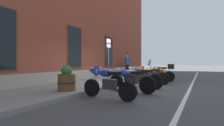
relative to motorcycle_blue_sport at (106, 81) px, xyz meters
name	(u,v)px	position (x,y,z in m)	size (l,w,h in m)	color
ground_plane	(120,86)	(2.93, 0.93, -0.58)	(140.00, 140.00, 0.00)	#424244
sidewalk	(95,82)	(2.93, 2.45, -0.52)	(30.71, 3.05, 0.14)	slate
lane_stripe	(189,91)	(2.93, -2.27, -0.58)	(30.71, 0.12, 0.01)	silver
brick_pub_facade	(40,2)	(2.93, 7.11, 4.79)	(24.71, 6.37, 10.76)	brown
motorcycle_blue_sport	(106,81)	(0.00, 0.00, 0.00)	(0.62, 2.02, 1.08)	black
motorcycle_grey_naked	(131,80)	(1.49, -0.24, -0.10)	(0.66, 2.12, 0.96)	black
motorcycle_black_naked	(141,77)	(2.83, -0.24, -0.10)	(0.86, 2.09, 0.97)	black
motorcycle_orange_sport	(149,74)	(4.36, -0.19, -0.04)	(0.67, 2.07, 1.00)	black
motorcycle_silver_touring	(160,72)	(5.82, -0.43, -0.01)	(0.62, 2.00, 1.38)	black
pedestrian_blue_top	(127,63)	(8.46, 2.93, 0.52)	(0.51, 0.39, 1.71)	black
pedestrian_dark_jacket	(127,65)	(9.42, 3.42, 0.41)	(0.66, 0.26, 1.55)	#38332D
parking_sign	(108,54)	(2.87, 1.58, 1.05)	(0.36, 0.07, 2.30)	#4C4C51
barrel_planter	(67,80)	(-0.10, 1.65, -0.06)	(0.67, 0.67, 0.94)	brown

